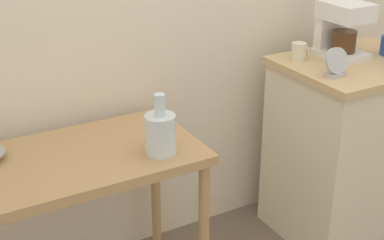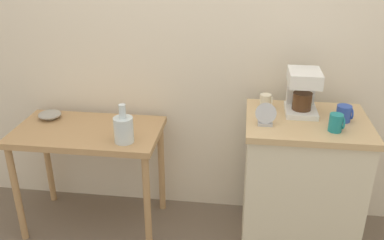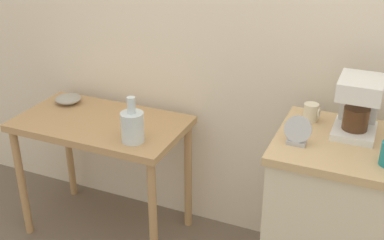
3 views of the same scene
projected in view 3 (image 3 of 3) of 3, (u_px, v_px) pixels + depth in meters
wooden_table at (102, 136)px, 2.72m from camera, size 0.93×0.53×0.73m
kitchen_counter at (345, 229)px, 2.27m from camera, size 0.69×0.56×0.90m
bowl_stoneware at (68, 99)px, 2.89m from camera, size 0.15×0.15×0.05m
glass_carafe_vase at (132, 126)px, 2.43m from camera, size 0.12×0.12×0.24m
coffee_maker at (359, 103)px, 2.11m from camera, size 0.18×0.22×0.26m
mug_small_cream at (311, 112)px, 2.26m from camera, size 0.08×0.07×0.08m
table_clock at (298, 132)px, 2.05m from camera, size 0.11×0.06×0.13m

